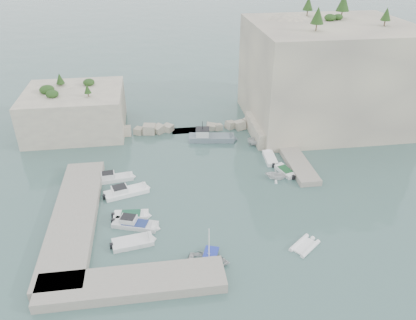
{
  "coord_description": "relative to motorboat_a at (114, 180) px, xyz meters",
  "views": [
    {
      "loc": [
        -6.73,
        -41.26,
        30.1
      ],
      "look_at": [
        0.0,
        6.0,
        3.0
      ],
      "focal_mm": 35.0,
      "sensor_mm": 36.0,
      "label": 1
    }
  ],
  "objects": [
    {
      "name": "tender_east_d",
      "position": [
        22.55,
        7.47,
        0.0
      ],
      "size": [
        4.07,
        1.74,
        1.54
      ],
      "primitive_type": "imported",
      "rotation": [
        0.0,
        0.0,
        1.51
      ],
      "color": "silver",
      "rests_on": "ground"
    },
    {
      "name": "cliff_terrace",
      "position": [
        25.9,
        10.5,
        1.25
      ],
      "size": [
        8.0,
        10.0,
        2.5
      ],
      "primitive_type": "cube",
      "color": "beige",
      "rests_on": "ground"
    },
    {
      "name": "ground",
      "position": [
        12.9,
        -7.5,
        0.0
      ],
      "size": [
        400.0,
        400.0,
        0.0
      ],
      "primitive_type": "plane",
      "color": "#41615D",
      "rests_on": "ground"
    },
    {
      "name": "rowboat",
      "position": [
        10.69,
        -17.74,
        0.0
      ],
      "size": [
        5.2,
        4.44,
        0.91
      ],
      "primitive_type": "imported",
      "rotation": [
        0.0,
        0.0,
        1.23
      ],
      "color": "silver",
      "rests_on": "ground"
    },
    {
      "name": "quay_south",
      "position": [
        2.9,
        -20.0,
        0.55
      ],
      "size": [
        18.0,
        4.0,
        1.1
      ],
      "primitive_type": "cube",
      "color": "#9E9689",
      "rests_on": "ground"
    },
    {
      "name": "tender_east_b",
      "position": [
        24.0,
        -1.41,
        0.0
      ],
      "size": [
        2.66,
        4.52,
        0.7
      ],
      "primitive_type": null,
      "rotation": [
        0.0,
        0.0,
        1.87
      ],
      "color": "white",
      "rests_on": "ground"
    },
    {
      "name": "tender_east_a",
      "position": [
        22.24,
        -2.82,
        0.0
      ],
      "size": [
        3.91,
        3.68,
        1.64
      ],
      "primitive_type": "imported",
      "rotation": [
        0.0,
        0.0,
        1.17
      ],
      "color": "white",
      "rests_on": "ground"
    },
    {
      "name": "vegetation",
      "position": [
        30.73,
        16.9,
        17.93
      ],
      "size": [
        53.48,
        13.88,
        13.4
      ],
      "color": "#1E4219",
      "rests_on": "ground"
    },
    {
      "name": "ledge_east",
      "position": [
        26.4,
        2.5,
        0.4
      ],
      "size": [
        3.0,
        16.0,
        0.8
      ],
      "primitive_type": "cube",
      "color": "#9E9689",
      "rests_on": "ground"
    },
    {
      "name": "rowboat_mast",
      "position": [
        10.69,
        -17.74,
        2.56
      ],
      "size": [
        0.1,
        0.1,
        4.2
      ],
      "primitive_type": "cylinder",
      "color": "white",
      "rests_on": "rowboat"
    },
    {
      "name": "outcrop_west",
      "position": [
        -7.1,
        17.5,
        3.5
      ],
      "size": [
        16.0,
        14.0,
        7.0
      ],
      "primitive_type": "cube",
      "color": "beige",
      "rests_on": "ground"
    },
    {
      "name": "motorboat_d",
      "position": [
        3.03,
        -10.64,
        0.0
      ],
      "size": [
        6.02,
        3.52,
        1.4
      ],
      "primitive_type": null,
      "rotation": [
        0.0,
        0.0,
        -0.33
      ],
      "color": "silver",
      "rests_on": "ground"
    },
    {
      "name": "motorboat_b",
      "position": [
        1.81,
        -3.64,
        0.0
      ],
      "size": [
        6.52,
        3.7,
        1.4
      ],
      "primitive_type": null,
      "rotation": [
        0.0,
        0.0,
        0.29
      ],
      "color": "white",
      "rests_on": "ground"
    },
    {
      "name": "work_boat",
      "position": [
        15.15,
        10.19,
        0.0
      ],
      "size": [
        8.38,
        3.53,
        2.2
      ],
      "primitive_type": null,
      "rotation": [
        0.0,
        0.0,
        -0.14
      ],
      "color": "slate",
      "rests_on": "ground"
    },
    {
      "name": "inflatable_dinghy",
      "position": [
        21.36,
        -16.81,
        0.0
      ],
      "size": [
        4.03,
        3.72,
        0.44
      ],
      "primitive_type": null,
      "rotation": [
        0.0,
        0.0,
        0.67
      ],
      "color": "white",
      "rests_on": "ground"
    },
    {
      "name": "tender_east_c",
      "position": [
        22.9,
        2.5,
        0.0
      ],
      "size": [
        1.85,
        4.94,
        0.7
      ],
      "primitive_type": null,
      "rotation": [
        0.0,
        0.0,
        1.51
      ],
      "color": "white",
      "rests_on": "ground"
    },
    {
      "name": "breakwater",
      "position": [
        11.9,
        14.5,
        0.7
      ],
      "size": [
        28.0,
        3.0,
        1.4
      ],
      "primitive_type": "cube",
      "color": "beige",
      "rests_on": "ground"
    },
    {
      "name": "motorboat_e",
      "position": [
        2.8,
        -13.7,
        0.0
      ],
      "size": [
        5.12,
        2.74,
        0.7
      ],
      "primitive_type": null,
      "rotation": [
        0.0,
        0.0,
        0.16
      ],
      "color": "silver",
      "rests_on": "ground"
    },
    {
      "name": "motorboat_a",
      "position": [
        0.0,
        0.0,
        0.0
      ],
      "size": [
        5.83,
        2.38,
        1.4
      ],
      "primitive_type": null,
      "rotation": [
        0.0,
        0.0,
        0.13
      ],
      "color": "silver",
      "rests_on": "ground"
    },
    {
      "name": "cliff_east",
      "position": [
        35.9,
        15.5,
        8.5
      ],
      "size": [
        26.0,
        22.0,
        17.0
      ],
      "primitive_type": "cube",
      "color": "beige",
      "rests_on": "ground"
    },
    {
      "name": "quay_west",
      "position": [
        -4.1,
        -8.5,
        0.55
      ],
      "size": [
        5.0,
        24.0,
        1.1
      ],
      "primitive_type": "cube",
      "color": "#9E9689",
      "rests_on": "ground"
    },
    {
      "name": "motorboat_c",
      "position": [
        2.5,
        -8.78,
        0.0
      ],
      "size": [
        4.61,
        1.99,
        0.7
      ],
      "primitive_type": null,
      "rotation": [
        0.0,
        0.0,
        -0.08
      ],
      "color": "white",
      "rests_on": "ground"
    }
  ]
}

